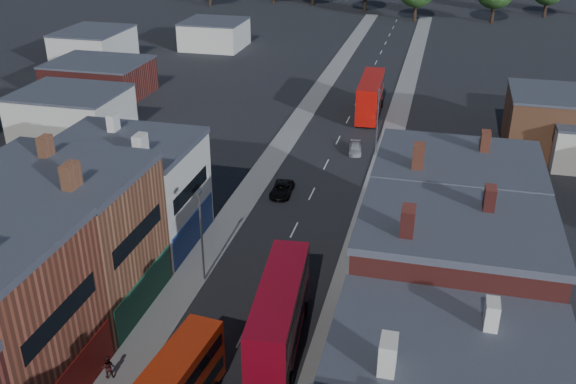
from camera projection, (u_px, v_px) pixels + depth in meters
The scene contains 9 objects.
pavement_west at pixel (258, 179), 70.48m from camera, with size 3.00×200.00×0.12m, color gray.
pavement_east at pixel (376, 192), 67.66m from camera, with size 3.00×200.00×0.12m, color gray.
lamp_post_2 at pixel (201, 230), 50.70m from camera, with size 0.25×0.70×8.12m.
lamp_post_3 at pixel (377, 119), 74.65m from camera, with size 0.25×0.70×8.12m.
bus_1 at pixel (279, 314), 44.09m from camera, with size 3.83×12.10×5.14m.
bus_2 at pixel (370, 96), 88.77m from camera, with size 3.40×12.32×5.28m.
car_2 at pixel (282, 189), 66.92m from camera, with size 2.03×4.40×1.22m, color black.
car_3 at pixel (355, 149), 77.34m from camera, with size 1.48×3.65×1.06m, color #B8B8B8.
ped_1 at pixel (108, 367), 41.94m from camera, with size 0.81×0.44×1.66m, color #3D1918.
Camera 1 is at (12.14, -11.34, 29.54)m, focal length 40.00 mm.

